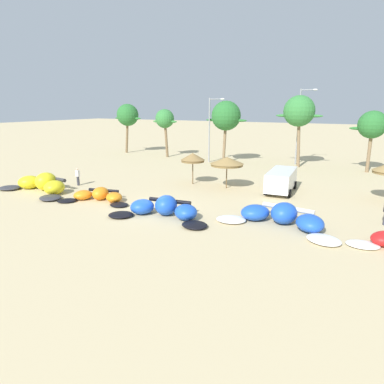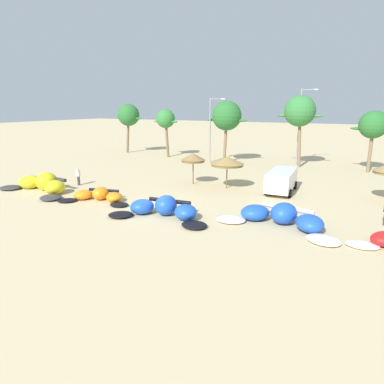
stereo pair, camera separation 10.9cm
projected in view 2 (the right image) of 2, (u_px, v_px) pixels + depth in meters
The scene contains 16 objects.
ground_plane at pixel (154, 208), 23.73m from camera, with size 260.00×260.00×0.00m, color #C6B284.
kite_far_left at pixel (42, 184), 28.37m from camera, with size 8.16×4.01×1.56m.
kite_left at pixel (99, 196), 25.57m from camera, with size 5.99×3.56×1.00m.
kite_left_of_center at pixel (163, 209), 21.84m from camera, with size 7.26×3.69×1.34m.
kite_center at pixel (281, 217), 20.22m from camera, with size 7.94×4.10×1.33m.
beach_umbrella_near_van at pixel (193, 158), 30.52m from camera, with size 2.25×2.25×2.92m.
beach_umbrella_middle at pixel (227, 161), 28.90m from camera, with size 2.95×2.95×2.80m.
parked_van at pixel (282, 179), 28.12m from camera, with size 2.43×5.25×1.84m.
person_near_kites at pixel (78, 177), 30.42m from camera, with size 0.36×0.24×1.62m.
palm_leftmost at pixel (129, 115), 50.42m from camera, with size 4.95×3.30×7.45m.
palm_left at pixel (166, 119), 46.48m from camera, with size 3.96×2.64×6.72m.
palm_left_of_gap at pixel (227, 116), 41.23m from camera, with size 5.50×3.67×7.78m.
palm_center_left at pixel (300, 112), 38.22m from camera, with size 5.37×3.58×8.35m.
palm_center_right at pixel (373, 125), 35.30m from camera, with size 4.45×2.96×6.67m.
lamppost_west at pixel (211, 126), 41.91m from camera, with size 2.08×0.24×8.10m.
lamppost_west_center at pixel (301, 123), 40.23m from camera, with size 1.98×0.24×9.13m.
Camera 2 is at (13.26, -18.58, 7.13)m, focal length 30.89 mm.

